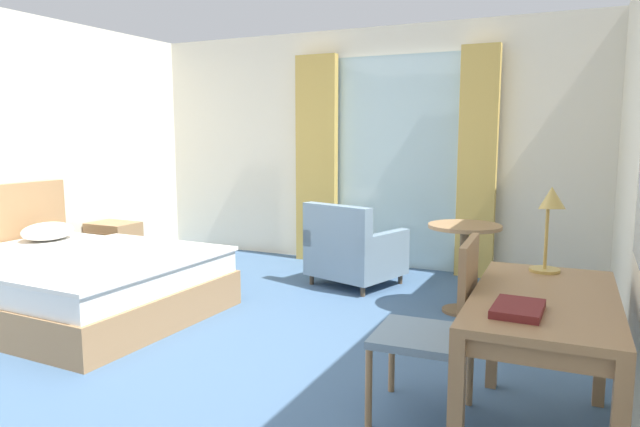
# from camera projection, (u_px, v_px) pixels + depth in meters

# --- Properties ---
(ground) EXTENTS (5.82, 6.78, 0.10)m
(ground) POSITION_uv_depth(u_px,v_px,m) (190.00, 361.00, 3.84)
(ground) COLOR #426084
(wall_back) EXTENTS (5.42, 0.12, 2.60)m
(wall_back) POSITION_uv_depth(u_px,v_px,m) (361.00, 148.00, 6.46)
(wall_back) COLOR silver
(wall_back) RESTS_ON ground
(balcony_glass_door) EXTENTS (1.35, 0.02, 2.29)m
(balcony_glass_door) POSITION_uv_depth(u_px,v_px,m) (395.00, 163.00, 6.23)
(balcony_glass_door) COLOR silver
(balcony_glass_door) RESTS_ON ground
(curtain_panel_left) EXTENTS (0.49, 0.10, 2.33)m
(curtain_panel_left) POSITION_uv_depth(u_px,v_px,m) (317.00, 160.00, 6.51)
(curtain_panel_left) COLOR tan
(curtain_panel_left) RESTS_ON ground
(curtain_panel_right) EXTENTS (0.38, 0.10, 2.33)m
(curtain_panel_right) POSITION_uv_depth(u_px,v_px,m) (477.00, 163.00, 5.76)
(curtain_panel_right) COLOR tan
(curtain_panel_right) RESTS_ON ground
(bed) EXTENTS (2.28, 1.75, 1.00)m
(bed) POSITION_uv_depth(u_px,v_px,m) (66.00, 280.00, 4.72)
(bed) COLOR #9E754C
(bed) RESTS_ON ground
(nightstand) EXTENTS (0.50, 0.39, 0.50)m
(nightstand) POSITION_uv_depth(u_px,v_px,m) (114.00, 245.00, 6.27)
(nightstand) COLOR #9E754C
(nightstand) RESTS_ON ground
(writing_desk) EXTENTS (0.66, 1.25, 0.74)m
(writing_desk) POSITION_uv_depth(u_px,v_px,m) (544.00, 315.00, 2.61)
(writing_desk) COLOR #9E754C
(writing_desk) RESTS_ON ground
(desk_chair) EXTENTS (0.50, 0.50, 0.95)m
(desk_chair) POSITION_uv_depth(u_px,v_px,m) (441.00, 322.00, 2.89)
(desk_chair) COLOR gray
(desk_chair) RESTS_ON ground
(desk_lamp) EXTENTS (0.17, 0.21, 0.47)m
(desk_lamp) POSITION_uv_depth(u_px,v_px,m) (551.00, 211.00, 2.94)
(desk_lamp) COLOR tan
(desk_lamp) RESTS_ON writing_desk
(closed_book) EXTENTS (0.20, 0.28, 0.03)m
(closed_book) POSITION_uv_depth(u_px,v_px,m) (518.00, 309.00, 2.34)
(closed_book) COLOR maroon
(closed_book) RESTS_ON writing_desk
(armchair_by_window) EXTENTS (0.93, 0.91, 0.81)m
(armchair_by_window) POSITION_uv_depth(u_px,v_px,m) (353.00, 252.00, 5.53)
(armchair_by_window) COLOR gray
(armchair_by_window) RESTS_ON ground
(round_cafe_table) EXTENTS (0.59, 0.59, 0.73)m
(round_cafe_table) POSITION_uv_depth(u_px,v_px,m) (464.00, 249.00, 4.66)
(round_cafe_table) COLOR #9E754C
(round_cafe_table) RESTS_ON ground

